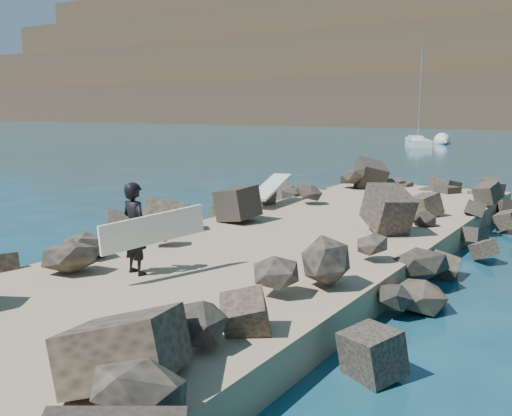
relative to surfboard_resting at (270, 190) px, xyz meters
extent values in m
plane|color=#0F384C|center=(2.80, -4.08, -1.04)|extent=(800.00, 800.00, 0.00)
cube|color=#8C7759|center=(2.80, -6.08, -0.74)|extent=(6.00, 26.00, 0.60)
cube|color=black|center=(-0.10, -5.58, -0.54)|extent=(2.60, 22.00, 1.00)
cube|color=black|center=(5.70, -5.58, -0.54)|extent=(2.60, 22.00, 1.00)
cube|color=silver|center=(0.00, 0.00, 0.00)|extent=(1.01, 2.40, 0.08)
imported|color=black|center=(1.93, -7.69, 0.39)|extent=(0.67, 0.50, 1.66)
cube|color=white|center=(2.38, -7.69, 0.44)|extent=(0.65, 1.99, 0.65)
cube|color=silver|center=(-7.94, 39.96, -0.79)|extent=(4.64, 7.62, 0.80)
cylinder|color=gray|center=(-7.94, 39.96, 3.74)|extent=(0.12, 0.12, 8.36)
cube|color=silver|center=(-7.94, 39.13, -0.29)|extent=(1.98, 2.44, 0.44)
camera|label=1|loc=(9.14, -14.80, 2.49)|focal=40.00mm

